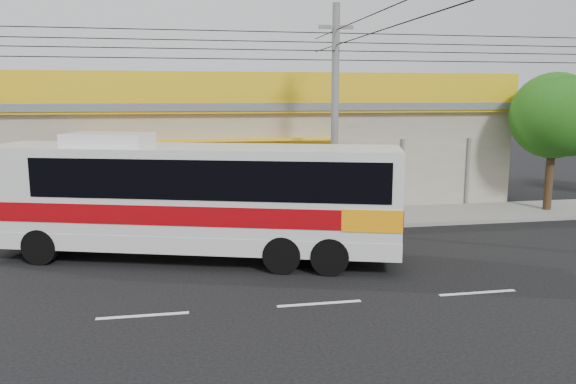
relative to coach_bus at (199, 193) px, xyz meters
name	(u,v)px	position (x,y,z in m)	size (l,w,h in m)	color
ground	(298,271)	(2.61, -1.77, -1.98)	(120.00, 120.00, 0.00)	black
sidewalk	(267,221)	(2.61, 4.23, -1.91)	(30.00, 3.20, 0.15)	gray
lane_markings	(319,304)	(2.61, -4.27, -1.98)	(50.00, 0.12, 0.01)	silver
storefront_building	(249,149)	(2.61, 9.77, 0.32)	(22.60, 9.20, 5.70)	gray
coach_bus	(199,193)	(0.00, 0.00, 0.00)	(12.23, 6.02, 3.70)	silver
motorbike_red	(95,219)	(-3.47, 3.46, -1.39)	(0.59, 1.70, 0.89)	maroon
motorbike_dark	(33,209)	(-5.85, 4.98, -1.28)	(0.52, 1.85, 1.11)	black
utility_pole	(336,45)	(4.75, 2.43, 4.48)	(34.00, 14.00, 7.84)	#5F5F5C
tree_near	(557,119)	(14.41, 3.98, 1.89)	(3.45, 3.45, 5.72)	black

